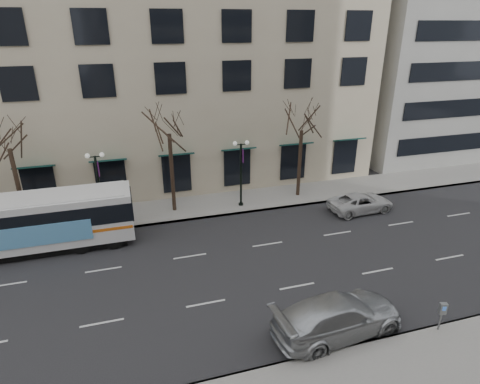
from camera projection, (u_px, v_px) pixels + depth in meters
name	position (u px, v px, depth m)	size (l,w,h in m)	color
ground	(197.00, 278.00, 22.23)	(160.00, 160.00, 0.00)	black
sidewalk_far	(238.00, 202.00, 31.45)	(80.00, 4.00, 0.15)	gray
building_hotel	(124.00, 35.00, 35.53)	(40.00, 20.00, 24.00)	#BDAE91
tree_far_left	(6.00, 134.00, 24.75)	(3.60, 3.60, 8.34)	black
tree_far_mid	(168.00, 120.00, 27.29)	(3.60, 3.60, 8.55)	black
tree_far_right	(302.00, 118.00, 30.10)	(3.60, 3.60, 8.06)	black
lamp_post_left	(99.00, 185.00, 27.00)	(1.22, 0.45, 5.21)	black
lamp_post_right	(241.00, 171.00, 29.63)	(1.22, 0.45, 5.21)	black
city_bus	(23.00, 223.00, 24.11)	(13.03, 2.91, 3.53)	white
silver_car	(338.00, 316.00, 18.02)	(2.53, 6.21, 1.80)	#B2B5BA
white_pickup	(361.00, 202.00, 29.85)	(2.26, 4.89, 1.36)	silver
pay_station	(442.00, 311.00, 17.88)	(0.35, 0.28, 1.45)	gray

